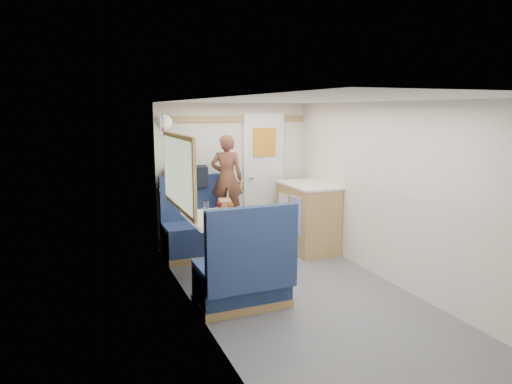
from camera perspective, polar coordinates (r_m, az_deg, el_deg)
name	(u,v)px	position (r m, az deg, el deg)	size (l,w,h in m)	color
floor	(309,302)	(4.76, 6.65, -13.48)	(4.50, 4.50, 0.00)	#515156
ceiling	(314,100)	(4.36, 7.21, 11.37)	(4.50, 4.50, 0.00)	silver
wall_back	(234,175)	(6.48, -2.81, 2.20)	(2.20, 0.02, 2.00)	silver
wall_left	(201,215)	(4.04, -6.86, -2.84)	(0.02, 4.50, 2.00)	silver
wall_right	(403,197)	(5.07, 17.85, -0.57)	(0.02, 4.50, 2.00)	silver
oak_trim_low	(234,185)	(6.48, -2.73, 0.86)	(2.15, 0.02, 0.08)	#A4804A
oak_trim_high	(234,119)	(6.40, -2.81, 9.11)	(2.15, 0.02, 0.08)	#A4804A
side_window	(177,172)	(4.96, -9.79, 2.47)	(0.04, 1.30, 0.72)	gray
rear_door	(264,175)	(6.61, 0.97, 2.13)	(0.62, 0.12, 1.86)	white
dinette_table	(217,230)	(5.20, -4.92, -4.75)	(0.62, 0.92, 0.72)	white
bench_far	(197,234)	(6.07, -7.34, -5.18)	(0.90, 0.59, 1.05)	#17294C
bench_near	(244,278)	(4.50, -1.51, -10.69)	(0.90, 0.59, 1.05)	#17294C
ledge	(191,187)	(6.19, -8.07, 0.60)	(0.90, 0.14, 0.04)	#A4804A
dome_light	(164,123)	(5.75, -11.43, 8.49)	(0.20, 0.20, 0.20)	white
galley_counter	(308,217)	(6.28, 6.46, -3.08)	(0.57, 0.92, 0.92)	#A4804A
person	(227,178)	(5.98, -3.67, 1.74)	(0.42, 0.27, 1.15)	brown
duffel_bag	(186,176)	(6.15, -8.68, 1.96)	(0.55, 0.26, 0.26)	black
tray	(233,223)	(4.85, -2.93, -3.84)	(0.27, 0.36, 0.02)	white
orange_fruit	(228,212)	(5.17, -3.51, -2.45)	(0.07, 0.07, 0.07)	orange
cheese_block	(230,221)	(4.82, -3.22, -3.62)	(0.10, 0.06, 0.03)	#F6DC8E
wine_glass	(219,205)	(5.18, -4.67, -1.66)	(0.08, 0.08, 0.17)	white
tumbler_left	(207,221)	(4.74, -6.20, -3.61)	(0.07, 0.07, 0.12)	white
tumbler_mid	(206,205)	(5.50, -6.26, -1.68)	(0.07, 0.07, 0.11)	white
tumbler_right	(224,211)	(5.19, -4.02, -2.38)	(0.07, 0.07, 0.11)	silver
beer_glass	(230,208)	(5.37, -3.22, -1.96)	(0.07, 0.07, 0.11)	brown
pepper_grinder	(217,214)	(5.07, -4.95, -2.76)	(0.04, 0.04, 0.10)	black
salt_grinder	(221,213)	(5.13, -4.35, -2.67)	(0.04, 0.04, 0.09)	silver
bread_loaf	(225,204)	(5.57, -3.90, -1.52)	(0.14, 0.26, 0.11)	olive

